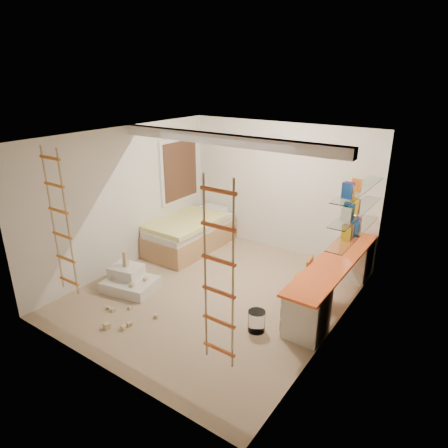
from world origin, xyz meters
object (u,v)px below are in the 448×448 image
Objects in this scene: swivel_chair at (307,287)px; play_platform at (130,281)px; bed at (191,233)px; desk at (333,280)px.

play_platform is (-2.68, -1.27, -0.15)m from swivel_chair.
bed is 2.54× the size of swivel_chair.
bed is at bearing 167.48° from swivel_chair.
swivel_chair is 2.97m from play_platform.
desk is at bearing 40.99° from swivel_chair.
desk reaches higher than bed.
play_platform is (0.20, -1.91, -0.19)m from bed.
bed is 1.93m from play_platform.
desk is 3.39m from play_platform.
desk is 3.56× the size of swivel_chair.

